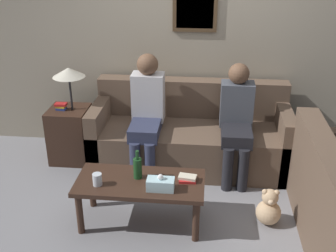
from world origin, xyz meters
The scene contains 12 objects.
ground_plane centered at (0.00, 0.00, 0.00)m, with size 16.00×16.00×0.00m, color gray.
wall_back centered at (0.00, 0.96, 1.30)m, with size 9.00×0.08×2.60m.
couch_main centered at (0.00, 0.50, 0.32)m, with size 2.14×0.85×0.89m.
coffee_table centered at (-0.38, -0.63, 0.37)m, with size 1.12×0.52×0.43m.
side_table_with_lamp centered at (-1.35, 0.45, 0.38)m, with size 0.44×0.43×1.10m.
wine_bottle centered at (-0.40, -0.58, 0.54)m, with size 0.08×0.08×0.27m.
drinking_glass centered at (-0.73, -0.73, 0.49)m, with size 0.08×0.08×0.11m.
book_stack centered at (0.03, -0.59, 0.46)m, with size 0.16×0.13×0.05m.
tissue_box centered at (-0.18, -0.75, 0.49)m, with size 0.23×0.12×0.15m.
person_left centered at (-0.46, 0.36, 0.69)m, with size 0.34×0.65×1.26m.
person_right centered at (0.48, 0.32, 0.66)m, with size 0.34×0.63×1.19m.
teddy_bear centered at (0.76, -0.53, 0.15)m, with size 0.23×0.23×0.35m.
Camera 1 is at (0.18, -3.70, 2.41)m, focal length 45.00 mm.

